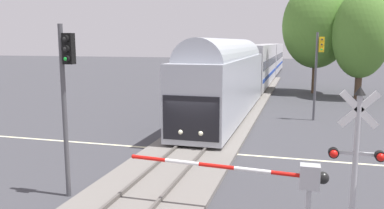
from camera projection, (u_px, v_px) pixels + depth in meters
The scene contains 10 objects.
ground_plane at pixel (193, 151), 18.99m from camera, with size 220.00×220.00×0.00m, color #3D3D42.
road_centre_stripe at pixel (193, 151), 18.99m from camera, with size 44.00×0.20×0.01m.
railway_track at pixel (193, 149), 18.98m from camera, with size 4.40×80.00×0.32m.
commuter_train at pixel (257, 64), 45.55m from camera, with size 3.04×61.62×5.16m.
crossing_gate_near at pixel (285, 176), 11.32m from camera, with size 6.06×0.40×1.80m.
crossing_signal_mast at pixel (356, 150), 9.91m from camera, with size 1.36×0.44×4.17m.
traffic_signal_far_side at pixel (318, 62), 25.80m from camera, with size 0.53×0.38×5.89m.
traffic_signal_median at pixel (66, 84), 12.80m from camera, with size 0.53×0.38×5.84m.
elm_centre_background at pixel (317, 25), 39.35m from camera, with size 6.81×6.81×11.26m.
oak_far_right at pixel (362, 34), 35.42m from camera, with size 5.11×5.11×10.04m.
Camera 1 is at (4.88, -17.73, 5.26)m, focal length 36.47 mm.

